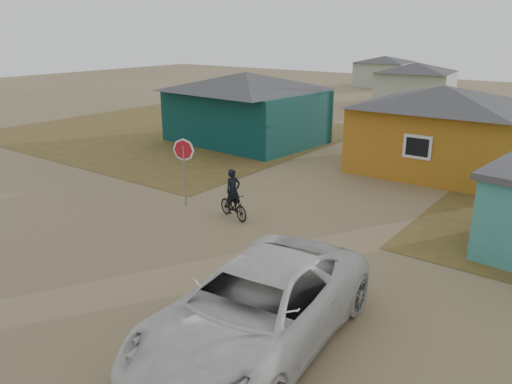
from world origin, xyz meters
TOP-DOWN VIEW (x-y plane):
  - ground at (0.00, 0.00)m, footprint 120.00×120.00m
  - grass_nw at (-14.00, 13.00)m, footprint 20.00×18.00m
  - house_teal at (-8.50, 13.50)m, footprint 8.93×7.08m
  - house_yellow at (2.50, 14.00)m, footprint 7.72×6.76m
  - house_pale_west at (-6.00, 34.00)m, footprint 7.04×6.15m
  - house_pale_north at (-14.00, 46.00)m, footprint 6.28×5.81m
  - stop_sign at (-3.39, 3.27)m, footprint 0.84×0.11m
  - cyclist at (-1.15, 3.34)m, footprint 1.63×0.86m
  - vehicle at (3.93, -2.12)m, footprint 3.55×6.64m

SIDE VIEW (x-z plane):
  - ground at x=0.00m, z-range 0.00..0.00m
  - grass_nw at x=-14.00m, z-range 0.00..0.01m
  - cyclist at x=-1.15m, z-range -0.24..1.53m
  - vehicle at x=3.93m, z-range 0.00..1.77m
  - house_pale_north at x=-14.00m, z-range 0.05..3.45m
  - house_pale_west at x=-6.00m, z-range 0.06..3.66m
  - stop_sign at x=-3.39m, z-range 0.60..3.17m
  - house_yellow at x=2.50m, z-range 0.05..3.95m
  - house_teal at x=-8.50m, z-range 0.05..4.05m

